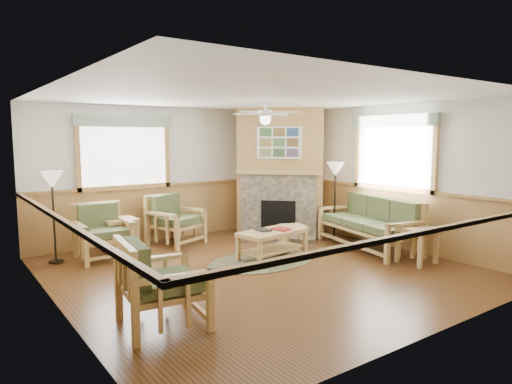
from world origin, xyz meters
TOP-DOWN VIEW (x-y plane):
  - floor at (0.00, 0.00)m, footprint 6.00×6.00m
  - ceiling at (0.00, 0.00)m, footprint 6.00×6.00m
  - wall_back at (0.00, 3.00)m, footprint 6.00×0.02m
  - wall_front at (0.00, -3.00)m, footprint 6.00×0.02m
  - wall_left at (-3.00, 0.00)m, footprint 0.02×6.00m
  - wall_right at (3.00, 0.00)m, footprint 0.02×6.00m
  - wainscot at (0.00, 0.00)m, footprint 6.00×6.00m
  - fireplace at (2.05, 2.05)m, footprint 3.11×3.11m
  - window_back at (-1.10, 2.96)m, footprint 1.90×0.16m
  - window_right at (2.96, -0.20)m, footprint 0.16×1.90m
  - ceiling_fan at (0.30, 0.30)m, footprint 1.59×1.59m
  - sofa at (2.47, -0.04)m, footprint 2.25×1.27m
  - armchair_back_left at (-1.82, 2.13)m, footprint 0.86×0.86m
  - armchair_back_right at (-0.31, 2.41)m, footprint 1.12×1.12m
  - armchair_left at (-2.16, -1.09)m, footprint 0.99×0.99m
  - coffee_table at (0.58, 0.46)m, footprint 1.30×0.78m
  - end_table_chairs at (-1.43, 2.41)m, footprint 0.56×0.54m
  - end_table_sofa at (2.35, -1.19)m, footprint 0.55×0.53m
  - footstool at (1.47, 0.96)m, footprint 0.58×0.58m
  - braided_rug at (0.30, 0.39)m, footprint 2.22×2.22m
  - floor_lamp_left at (-2.55, 2.37)m, footprint 0.44×0.44m
  - floor_lamp_right at (2.55, 0.91)m, footprint 0.49×0.49m
  - book_red at (0.73, 0.41)m, footprint 0.28×0.34m
  - book_dark at (0.43, 0.53)m, footprint 0.21×0.28m

SIDE VIEW (x-z plane):
  - floor at x=0.00m, z-range -0.01..0.00m
  - braided_rug at x=0.30m, z-range 0.00..0.01m
  - footstool at x=1.47m, z-range 0.00..0.40m
  - coffee_table at x=0.58m, z-range 0.00..0.49m
  - end_table_sofa at x=2.35m, z-range 0.00..0.61m
  - end_table_chairs at x=-1.43m, z-range 0.00..0.63m
  - armchair_back_left at x=-1.82m, z-range 0.00..0.95m
  - armchair_back_right at x=-0.31m, z-range 0.00..0.97m
  - sofa at x=2.47m, z-range 0.00..0.97m
  - armchair_left at x=-2.16m, z-range 0.00..0.99m
  - book_dark at x=0.43m, z-range 0.50..0.53m
  - book_red at x=0.73m, z-range 0.50..0.53m
  - wainscot at x=0.00m, z-range 0.00..1.10m
  - floor_lamp_left at x=-2.55m, z-range 0.00..1.55m
  - floor_lamp_right at x=2.55m, z-range 0.00..1.60m
  - wall_back at x=0.00m, z-range 0.00..2.70m
  - wall_front at x=0.00m, z-range 0.00..2.70m
  - wall_left at x=-3.00m, z-range 0.00..2.70m
  - wall_right at x=3.00m, z-range 0.00..2.70m
  - fireplace at x=2.05m, z-range 0.00..2.70m
  - window_back at x=-1.10m, z-range 1.78..3.28m
  - window_right at x=2.96m, z-range 1.78..3.28m
  - ceiling_fan at x=0.30m, z-range 2.48..2.84m
  - ceiling at x=0.00m, z-range 2.70..2.71m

